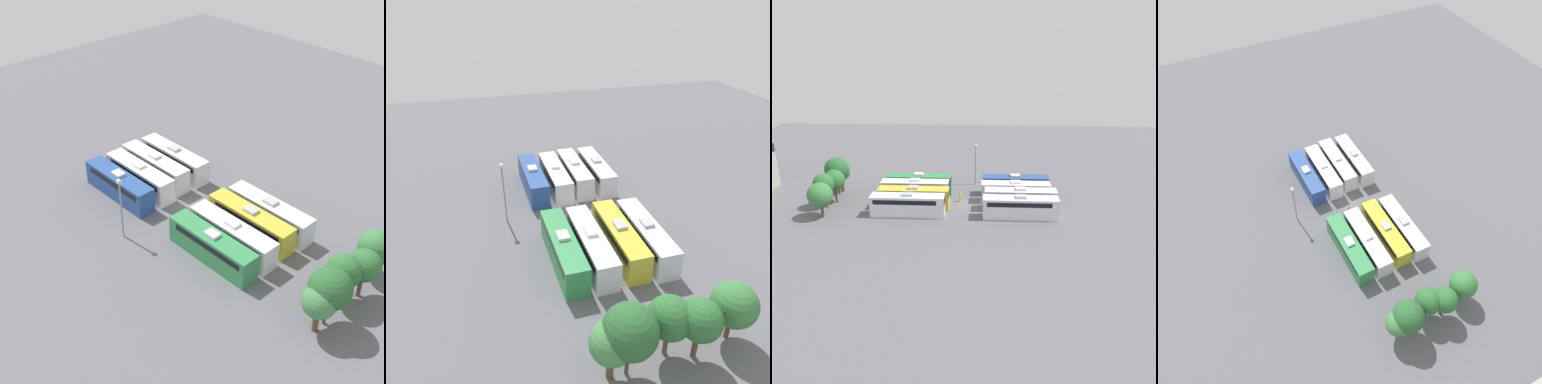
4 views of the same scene
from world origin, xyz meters
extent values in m
plane|color=slate|center=(0.00, 0.00, 0.00)|extent=(126.03, 126.03, 0.00)
cube|color=silver|center=(-4.82, -8.53, 1.66)|extent=(2.48, 11.39, 3.32)
cube|color=black|center=(-4.82, -8.24, 2.60)|extent=(2.52, 9.68, 0.73)
cube|color=black|center=(-4.82, -14.21, 2.59)|extent=(2.18, 0.08, 1.16)
cube|color=#B2B2B7|center=(-4.82, -8.53, 3.49)|extent=(1.20, 1.60, 0.35)
cube|color=silver|center=(-1.58, -8.79, 1.66)|extent=(2.48, 11.39, 3.32)
cube|color=black|center=(-1.58, -8.50, 2.60)|extent=(2.52, 9.68, 0.73)
cube|color=black|center=(-1.58, -14.47, 2.59)|extent=(2.18, 0.08, 1.16)
cube|color=silver|center=(-1.58, -8.79, 3.49)|extent=(1.20, 1.60, 0.35)
cube|color=white|center=(1.47, -8.27, 1.66)|extent=(2.48, 11.39, 3.32)
cube|color=black|center=(1.47, -7.98, 2.60)|extent=(2.52, 9.68, 0.73)
cube|color=black|center=(1.47, -13.95, 2.59)|extent=(2.18, 0.08, 1.16)
cube|color=white|center=(1.47, -8.27, 3.49)|extent=(1.20, 1.60, 0.35)
cube|color=#284C93|center=(4.68, -8.41, 1.66)|extent=(2.48, 11.39, 3.32)
cube|color=black|center=(4.68, -8.13, 2.60)|extent=(2.52, 9.68, 0.73)
cube|color=black|center=(4.68, -14.10, 2.59)|extent=(2.18, 0.08, 1.16)
cube|color=silver|center=(4.68, -8.41, 3.49)|extent=(1.20, 1.60, 0.35)
cube|color=silver|center=(-4.69, 8.75, 1.66)|extent=(2.48, 11.39, 3.32)
cube|color=black|center=(-4.69, 9.03, 2.60)|extent=(2.52, 9.68, 0.73)
cube|color=black|center=(-4.69, 3.06, 2.59)|extent=(2.18, 0.08, 1.16)
cube|color=#B2B2B7|center=(-4.69, 8.75, 3.49)|extent=(1.20, 1.60, 0.35)
cube|color=gold|center=(-1.73, 8.33, 1.66)|extent=(2.48, 11.39, 3.32)
cube|color=black|center=(-1.73, 8.62, 2.60)|extent=(2.52, 9.68, 0.73)
cube|color=black|center=(-1.73, 2.65, 2.59)|extent=(2.18, 0.08, 1.16)
cube|color=#B2B2B7|center=(-1.73, 8.33, 3.49)|extent=(1.20, 1.60, 0.35)
cube|color=silver|center=(1.65, 8.63, 1.66)|extent=(2.48, 11.39, 3.32)
cube|color=black|center=(1.65, 8.92, 2.60)|extent=(2.52, 9.68, 0.73)
cube|color=black|center=(1.65, 2.95, 2.59)|extent=(2.18, 0.08, 1.16)
cube|color=white|center=(1.65, 8.63, 3.49)|extent=(1.20, 1.60, 0.35)
cube|color=#338C4C|center=(4.62, 8.45, 1.66)|extent=(2.48, 11.39, 3.32)
cube|color=black|center=(4.62, 8.74, 2.60)|extent=(2.52, 9.68, 0.73)
cube|color=black|center=(4.62, 2.77, 2.59)|extent=(2.18, 0.08, 1.16)
cube|color=silver|center=(4.62, 8.45, 3.49)|extent=(1.20, 1.60, 0.35)
cylinder|color=gold|center=(0.96, 0.96, 0.74)|extent=(0.36, 0.36, 1.47)
sphere|color=tan|center=(0.96, 0.96, 1.59)|extent=(0.24, 0.24, 0.24)
cylinder|color=gray|center=(9.38, -1.42, 3.71)|extent=(0.20, 0.20, 7.42)
sphere|color=#EAE5C6|center=(9.38, -1.42, 7.60)|extent=(0.60, 0.60, 0.60)
cylinder|color=brown|center=(-6.01, 21.75, 1.19)|extent=(0.41, 0.41, 2.37)
sphere|color=#387A3D|center=(-6.01, 21.75, 3.70)|extent=(3.78, 3.78, 3.78)
cylinder|color=brown|center=(-2.33, 22.61, 1.44)|extent=(0.45, 0.45, 2.88)
sphere|color=#2D6B33|center=(-2.33, 22.61, 4.06)|extent=(3.37, 3.37, 3.37)
cylinder|color=brown|center=(-0.28, 21.69, 1.36)|extent=(0.38, 0.38, 2.73)
sphere|color=#2D6B33|center=(-0.28, 21.69, 3.96)|extent=(3.52, 3.52, 3.52)
cylinder|color=brown|center=(3.36, 22.49, 1.57)|extent=(0.31, 0.31, 3.14)
sphere|color=#28602D|center=(3.36, 22.49, 4.60)|extent=(4.17, 4.17, 4.17)
cylinder|color=brown|center=(4.68, 22.38, 1.28)|extent=(0.58, 0.58, 2.57)
sphere|color=#428447|center=(4.68, 22.38, 3.73)|extent=(3.34, 3.34, 3.34)
camera|label=1|loc=(36.94, 40.04, 39.10)|focal=50.00mm
camera|label=2|loc=(12.10, 38.97, 25.90)|focal=35.00mm
camera|label=3|loc=(-56.94, -2.41, 25.19)|focal=35.00mm
camera|label=4|loc=(18.57, 36.40, 49.94)|focal=35.00mm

